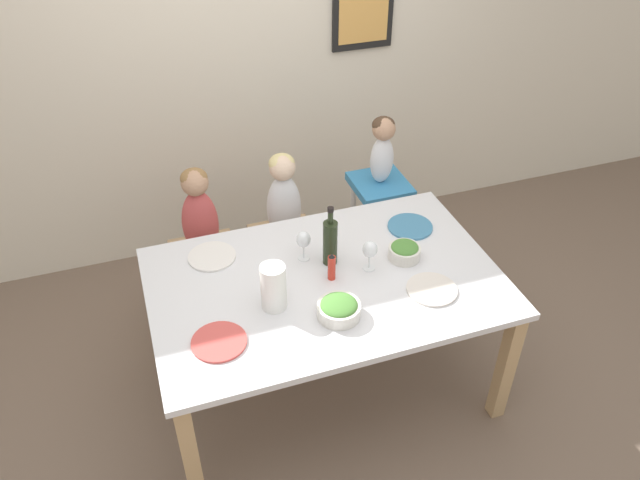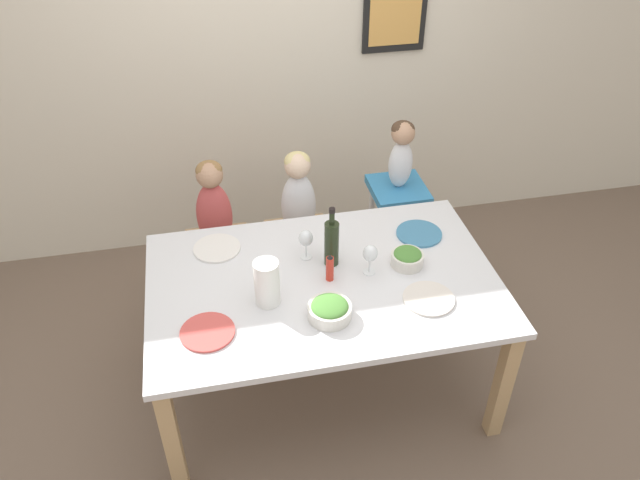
# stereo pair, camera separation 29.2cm
# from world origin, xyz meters

# --- Properties ---
(ground_plane) EXTENTS (14.00, 14.00, 0.00)m
(ground_plane) POSITION_xyz_m (0.00, 0.00, 0.00)
(ground_plane) COLOR #705B4C
(wall_back) EXTENTS (10.00, 0.09, 2.70)m
(wall_back) POSITION_xyz_m (0.00, 1.50, 1.35)
(wall_back) COLOR beige
(wall_back) RESTS_ON ground_plane
(dining_table) EXTENTS (1.67, 1.07, 0.74)m
(dining_table) POSITION_xyz_m (0.00, 0.00, 0.65)
(dining_table) COLOR silver
(dining_table) RESTS_ON ground_plane
(chair_far_left) EXTENTS (0.38, 0.40, 0.44)m
(chair_far_left) POSITION_xyz_m (-0.47, 0.77, 0.37)
(chair_far_left) COLOR silver
(chair_far_left) RESTS_ON ground_plane
(chair_far_center) EXTENTS (0.38, 0.40, 0.44)m
(chair_far_center) POSITION_xyz_m (0.02, 0.77, 0.37)
(chair_far_center) COLOR silver
(chair_far_center) RESTS_ON ground_plane
(chair_right_highchair) EXTENTS (0.32, 0.34, 0.71)m
(chair_right_highchair) POSITION_xyz_m (0.62, 0.77, 0.55)
(chair_right_highchair) COLOR silver
(chair_right_highchair) RESTS_ON ground_plane
(person_child_left) EXTENTS (0.20, 0.16, 0.56)m
(person_child_left) POSITION_xyz_m (-0.47, 0.77, 0.73)
(person_child_left) COLOR #C64C4C
(person_child_left) RESTS_ON chair_far_left
(person_child_center) EXTENTS (0.20, 0.16, 0.56)m
(person_child_center) POSITION_xyz_m (0.02, 0.77, 0.73)
(person_child_center) COLOR silver
(person_child_center) RESTS_ON chair_far_center
(person_baby_right) EXTENTS (0.14, 0.14, 0.42)m
(person_baby_right) POSITION_xyz_m (0.62, 0.77, 0.96)
(person_baby_right) COLOR silver
(person_baby_right) RESTS_ON chair_right_highchair
(wine_bottle) EXTENTS (0.07, 0.07, 0.32)m
(wine_bottle) POSITION_xyz_m (0.07, 0.12, 0.87)
(wine_bottle) COLOR #232D19
(wine_bottle) RESTS_ON dining_table
(paper_towel_roll) EXTENTS (0.12, 0.12, 0.23)m
(paper_towel_roll) POSITION_xyz_m (-0.28, -0.10, 0.85)
(paper_towel_roll) COLOR white
(paper_towel_roll) RESTS_ON dining_table
(wine_glass_near) EXTENTS (0.07, 0.07, 0.16)m
(wine_glass_near) POSITION_xyz_m (0.23, 0.01, 0.85)
(wine_glass_near) COLOR white
(wine_glass_near) RESTS_ON dining_table
(wine_glass_far) EXTENTS (0.07, 0.07, 0.16)m
(wine_glass_far) POSITION_xyz_m (-0.05, 0.19, 0.85)
(wine_glass_far) COLOR white
(wine_glass_far) RESTS_ON dining_table
(salad_bowl_large) EXTENTS (0.20, 0.20, 0.09)m
(salad_bowl_large) POSITION_xyz_m (-0.02, -0.25, 0.78)
(salad_bowl_large) COLOR silver
(salad_bowl_large) RESTS_ON dining_table
(salad_bowl_small) EXTENTS (0.16, 0.16, 0.09)m
(salad_bowl_small) POSITION_xyz_m (0.43, 0.03, 0.78)
(salad_bowl_small) COLOR silver
(salad_bowl_small) RESTS_ON dining_table
(dinner_plate_front_left) EXTENTS (0.24, 0.24, 0.01)m
(dinner_plate_front_left) POSITION_xyz_m (-0.56, -0.24, 0.74)
(dinner_plate_front_left) COLOR #D14C47
(dinner_plate_front_left) RESTS_ON dining_table
(dinner_plate_back_left) EXTENTS (0.24, 0.24, 0.01)m
(dinner_plate_back_left) POSITION_xyz_m (-0.48, 0.34, 0.74)
(dinner_plate_back_left) COLOR silver
(dinner_plate_back_left) RESTS_ON dining_table
(dinner_plate_back_right) EXTENTS (0.24, 0.24, 0.01)m
(dinner_plate_back_right) POSITION_xyz_m (0.57, 0.26, 0.74)
(dinner_plate_back_right) COLOR teal
(dinner_plate_back_right) RESTS_ON dining_table
(dinner_plate_front_right) EXTENTS (0.24, 0.24, 0.01)m
(dinner_plate_front_right) POSITION_xyz_m (0.44, -0.23, 0.74)
(dinner_plate_front_right) COLOR silver
(dinner_plate_front_right) RESTS_ON dining_table
(condiment_bottle_hot_sauce) EXTENTS (0.04, 0.04, 0.15)m
(condiment_bottle_hot_sauce) POSITION_xyz_m (0.03, -0.00, 0.81)
(condiment_bottle_hot_sauce) COLOR red
(condiment_bottle_hot_sauce) RESTS_ON dining_table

